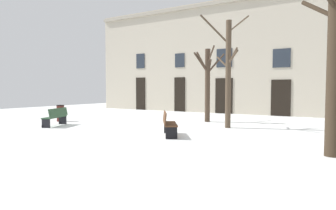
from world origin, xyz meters
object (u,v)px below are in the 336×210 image
(tree_right_of_center, at_px, (207,82))
(tree_center, at_px, (228,70))
(bench_back_to_back_left, at_px, (56,117))
(tree_near_facade, at_px, (335,57))
(litter_bin, at_px, (60,113))
(bench_near_center_tree, at_px, (169,124))

(tree_right_of_center, relative_size, tree_center, 0.77)
(tree_right_of_center, relative_size, bench_back_to_back_left, 2.38)
(bench_back_to_back_left, bearing_deg, tree_center, 94.32)
(tree_center, xyz_separation_m, tree_near_facade, (4.42, -4.05, -0.01))
(litter_bin, distance_m, bench_back_to_back_left, 2.13)
(tree_near_facade, distance_m, litter_bin, 13.60)
(tree_near_facade, relative_size, bench_near_center_tree, 3.50)
(tree_near_facade, xyz_separation_m, bench_back_to_back_left, (-11.78, 0.35, -2.18))
(tree_near_facade, distance_m, bench_near_center_tree, 5.96)
(tree_near_facade, relative_size, bench_back_to_back_left, 3.27)
(litter_bin, bearing_deg, bench_back_to_back_left, -44.39)
(tree_right_of_center, height_order, litter_bin, tree_right_of_center)
(tree_center, height_order, litter_bin, tree_center)
(litter_bin, height_order, bench_back_to_back_left, litter_bin)
(tree_center, bearing_deg, litter_bin, -166.02)
(litter_bin, bearing_deg, tree_right_of_center, 29.75)
(litter_bin, bearing_deg, bench_near_center_tree, -8.97)
(litter_bin, distance_m, bench_near_center_tree, 7.88)
(bench_near_center_tree, height_order, bench_back_to_back_left, bench_near_center_tree)
(tree_right_of_center, relative_size, litter_bin, 4.46)
(bench_back_to_back_left, bearing_deg, tree_right_of_center, 112.54)
(tree_right_of_center, height_order, tree_near_facade, tree_near_facade)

